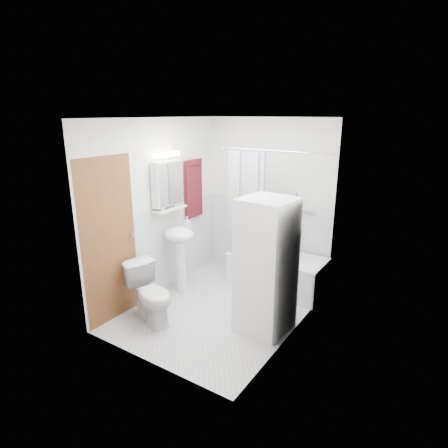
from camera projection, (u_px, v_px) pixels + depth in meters
The scene contains 20 objects.
floor at pixel (220, 309), 4.88m from camera, with size 2.60×2.60×0.00m, color silver.
room_walls at pixel (220, 197), 4.46m from camera, with size 2.60×2.60×2.60m.
wainscot at pixel (232, 259), 4.95m from camera, with size 1.98×2.58×2.58m.
door at pixel (132, 235), 4.65m from camera, with size 0.05×2.00×2.00m.
bathtub at pixel (277, 271), 5.35m from camera, with size 1.34×0.64×0.52m.
tub_spout at pixel (301, 231), 5.35m from camera, with size 0.04×0.04×0.12m, color silver.
curtain_rod at pixel (273, 151), 4.65m from camera, with size 0.02×0.02×1.52m, color silver.
shower_curtain at pixel (246, 205), 5.07m from camera, with size 0.55×0.02×1.45m.
sink at pixel (180, 245), 5.17m from camera, with size 0.44×0.37×1.04m.
medicine_cabinet at pixel (168, 182), 4.99m from camera, with size 0.13×0.50×0.71m.
shelf at pixel (170, 209), 5.08m from camera, with size 0.18×0.54×0.03m, color silver.
shower_caddy at pixel (306, 210), 5.23m from camera, with size 0.22×0.06×0.02m, color silver.
towel at pixel (194, 188), 5.54m from camera, with size 0.07×0.36×0.88m.
washer_dryer at pixel (266, 266), 4.24m from camera, with size 0.61×0.60×1.57m.
toilet at pixel (151, 294), 4.52m from camera, with size 0.40×0.71×0.70m, color white.
soap_pump at pixel (187, 226), 5.18m from camera, with size 0.08×0.17×0.08m, color gray.
shelf_bottle at pixel (162, 208), 4.95m from camera, with size 0.07×0.18×0.07m, color gray.
shelf_cup at pixel (175, 203), 5.16m from camera, with size 0.10×0.09×0.10m, color gray.
shampoo_a at pixel (288, 202), 5.35m from camera, with size 0.13×0.17×0.13m, color gray.
shampoo_b at pixel (296, 205), 5.29m from camera, with size 0.08×0.21×0.08m, color #283AA1.
Camera 1 is at (2.42, -3.63, 2.46)m, focal length 30.00 mm.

